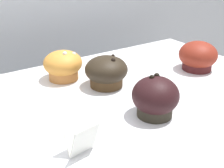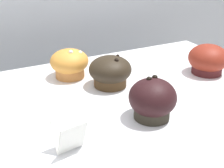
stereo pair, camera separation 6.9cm
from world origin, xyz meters
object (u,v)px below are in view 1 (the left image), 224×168
(muffin_front_center, at_px, (106,72))
(muffin_back_right, at_px, (62,66))
(muffin_front_left, at_px, (198,57))
(muffin_back_left, at_px, (155,98))

(muffin_front_center, xyz_separation_m, muffin_back_right, (-0.07, 0.10, 0.00))
(muffin_front_center, height_order, muffin_front_left, muffin_front_left)
(muffin_front_center, xyz_separation_m, muffin_front_left, (0.28, -0.05, 0.00))
(muffin_back_left, bearing_deg, muffin_back_right, 105.67)
(muffin_back_right, relative_size, muffin_front_left, 0.95)
(muffin_back_right, bearing_deg, muffin_front_center, -53.52)
(muffin_front_left, bearing_deg, muffin_back_right, 157.05)
(muffin_back_right, xyz_separation_m, muffin_front_left, (0.35, -0.15, -0.00))
(muffin_front_center, relative_size, muffin_back_right, 1.05)
(muffin_back_left, relative_size, muffin_back_right, 0.96)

